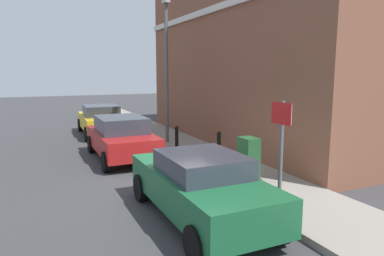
{
  "coord_description": "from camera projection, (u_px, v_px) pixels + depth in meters",
  "views": [
    {
      "loc": [
        -3.34,
        -8.18,
        3.0
      ],
      "look_at": [
        1.42,
        2.15,
        1.2
      ],
      "focal_mm": 32.91,
      "sensor_mm": 36.0,
      "label": 1
    }
  ],
  "objects": [
    {
      "name": "bollard_near_cabinet",
      "position": [
        219.0,
        146.0,
        11.04
      ],
      "size": [
        0.14,
        0.14,
        1.04
      ],
      "color": "black",
      "rests_on": "sidewalk"
    },
    {
      "name": "corner_building",
      "position": [
        278.0,
        37.0,
        15.14
      ],
      "size": [
        6.81,
        12.8,
        8.98
      ],
      "color": "brown",
      "rests_on": "ground"
    },
    {
      "name": "sidewalk",
      "position": [
        169.0,
        140.0,
        15.41
      ],
      "size": [
        2.28,
        30.0,
        0.15
      ],
      "primitive_type": "cube",
      "color": "gray",
      "rests_on": "ground"
    },
    {
      "name": "car_green",
      "position": [
        200.0,
        185.0,
        7.14
      ],
      "size": [
        1.8,
        4.16,
        1.41
      ],
      "rotation": [
        0.0,
        0.0,
        1.57
      ],
      "color": "#195933",
      "rests_on": "ground"
    },
    {
      "name": "car_yellow",
      "position": [
        101.0,
        120.0,
        17.01
      ],
      "size": [
        1.96,
        4.09,
        1.45
      ],
      "rotation": [
        0.0,
        0.0,
        1.54
      ],
      "color": "gold",
      "rests_on": "ground"
    },
    {
      "name": "lamppost",
      "position": [
        167.0,
        65.0,
        14.08
      ],
      "size": [
        0.2,
        0.44,
        5.72
      ],
      "color": "#59595B",
      "rests_on": "sidewalk"
    },
    {
      "name": "ground",
      "position": [
        177.0,
        189.0,
        9.19
      ],
      "size": [
        80.0,
        80.0,
        0.0
      ],
      "primitive_type": "plane",
      "color": "#38383A"
    },
    {
      "name": "street_sign",
      "position": [
        281.0,
        140.0,
        7.06
      ],
      "size": [
        0.08,
        0.6,
        2.3
      ],
      "color": "#59595B",
      "rests_on": "sidewalk"
    },
    {
      "name": "car_red",
      "position": [
        122.0,
        137.0,
        12.22
      ],
      "size": [
        1.88,
        4.0,
        1.49
      ],
      "rotation": [
        0.0,
        0.0,
        1.57
      ],
      "color": "maroon",
      "rests_on": "ground"
    },
    {
      "name": "utility_cabinet",
      "position": [
        248.0,
        160.0,
        9.37
      ],
      "size": [
        0.46,
        0.61,
        1.15
      ],
      "color": "#1E4C28",
      "rests_on": "sidewalk"
    },
    {
      "name": "bollard_far_kerb",
      "position": [
        177.0,
        140.0,
        12.14
      ],
      "size": [
        0.14,
        0.14,
        1.04
      ],
      "color": "black",
      "rests_on": "sidewalk"
    }
  ]
}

